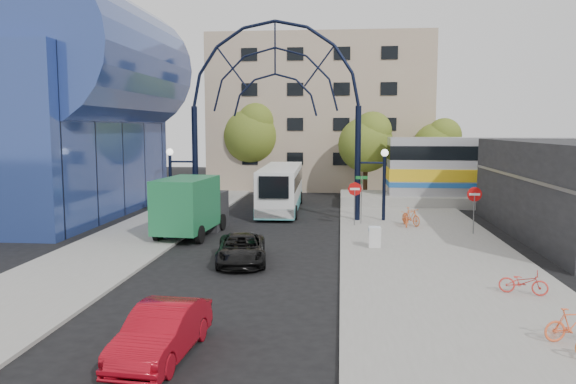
# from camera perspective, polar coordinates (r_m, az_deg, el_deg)

# --- Properties ---
(ground) EXTENTS (120.00, 120.00, 0.00)m
(ground) POSITION_cam_1_polar(r_m,az_deg,el_deg) (21.18, -5.73, -9.08)
(ground) COLOR black
(ground) RESTS_ON ground
(sidewalk_east) EXTENTS (8.00, 56.00, 0.12)m
(sidewalk_east) POSITION_cam_1_polar(r_m,az_deg,el_deg) (24.99, 14.59, -6.70)
(sidewalk_east) COLOR gray
(sidewalk_east) RESTS_ON ground
(plaza_west) EXTENTS (5.00, 50.00, 0.12)m
(plaza_west) POSITION_cam_1_polar(r_m,az_deg,el_deg) (28.60, -16.30, -5.08)
(plaza_west) COLOR gray
(plaza_west) RESTS_ON ground
(gateway_arch) EXTENTS (13.64, 0.44, 12.10)m
(gateway_arch) POSITION_cam_1_polar(r_m,az_deg,el_deg) (34.36, -1.32, 11.32)
(gateway_arch) COLOR black
(gateway_arch) RESTS_ON ground
(stop_sign) EXTENTS (0.80, 0.07, 2.50)m
(stop_sign) POSITION_cam_1_polar(r_m,az_deg,el_deg) (32.23, 6.80, -0.09)
(stop_sign) COLOR slate
(stop_sign) RESTS_ON sidewalk_east
(do_not_enter_sign) EXTENTS (0.76, 0.07, 2.48)m
(do_not_enter_sign) POSITION_cam_1_polar(r_m,az_deg,el_deg) (31.04, 18.41, -0.67)
(do_not_enter_sign) COLOR slate
(do_not_enter_sign) RESTS_ON sidewalk_east
(street_name_sign) EXTENTS (0.70, 0.70, 2.80)m
(street_name_sign) POSITION_cam_1_polar(r_m,az_deg,el_deg) (32.83, 7.48, 0.26)
(street_name_sign) COLOR slate
(street_name_sign) RESTS_ON sidewalk_east
(sandwich_board) EXTENTS (0.55, 0.61, 0.99)m
(sandwich_board) POSITION_cam_1_polar(r_m,az_deg,el_deg) (26.50, 8.81, -4.30)
(sandwich_board) COLOR white
(sandwich_board) RESTS_ON sidewalk_east
(transit_hall) EXTENTS (16.50, 18.00, 14.50)m
(transit_hall) POSITION_cam_1_polar(r_m,az_deg,el_deg) (39.98, -23.67, 7.44)
(transit_hall) COLOR #2D4289
(transit_hall) RESTS_ON ground
(commercial_block_east) EXTENTS (6.00, 16.00, 5.00)m
(commercial_block_east) POSITION_cam_1_polar(r_m,az_deg,el_deg) (32.48, 27.06, 0.18)
(commercial_block_east) COLOR black
(commercial_block_east) RESTS_ON ground
(apartment_block) EXTENTS (20.00, 12.10, 14.00)m
(apartment_block) POSITION_cam_1_polar(r_m,az_deg,el_deg) (55.03, 3.35, 7.90)
(apartment_block) COLOR tan
(apartment_block) RESTS_ON ground
(train_platform) EXTENTS (32.00, 5.00, 0.80)m
(train_platform) POSITION_cam_1_polar(r_m,az_deg,el_deg) (45.27, 26.06, -0.84)
(train_platform) COLOR gray
(train_platform) RESTS_ON ground
(train_car) EXTENTS (25.10, 3.05, 4.20)m
(train_car) POSITION_cam_1_polar(r_m,az_deg,el_deg) (45.05, 26.22, 2.32)
(train_car) COLOR #B7B7BC
(train_car) RESTS_ON train_platform
(tree_north_a) EXTENTS (4.48, 4.48, 7.00)m
(tree_north_a) POSITION_cam_1_polar(r_m,az_deg,el_deg) (46.00, 8.08, 5.13)
(tree_north_a) COLOR #382314
(tree_north_a) RESTS_ON ground
(tree_north_b) EXTENTS (5.12, 5.12, 8.00)m
(tree_north_b) POSITION_cam_1_polar(r_m,az_deg,el_deg) (50.55, -3.58, 6.05)
(tree_north_b) COLOR #382314
(tree_north_b) RESTS_ON ground
(tree_north_c) EXTENTS (4.16, 4.16, 6.50)m
(tree_north_c) POSITION_cam_1_polar(r_m,az_deg,el_deg) (48.64, 15.06, 4.65)
(tree_north_c) COLOR #382314
(tree_north_c) RESTS_ON ground
(city_bus) EXTENTS (2.85, 11.13, 3.03)m
(city_bus) POSITION_cam_1_polar(r_m,az_deg,el_deg) (38.80, -0.70, 0.47)
(city_bus) COLOR white
(city_bus) RESTS_ON ground
(green_truck) EXTENTS (2.81, 6.38, 3.14)m
(green_truck) POSITION_cam_1_polar(r_m,az_deg,el_deg) (30.06, -9.73, -1.44)
(green_truck) COLOR black
(green_truck) RESTS_ON ground
(black_suv) EXTENTS (2.62, 4.59, 1.21)m
(black_suv) POSITION_cam_1_polar(r_m,az_deg,el_deg) (23.87, -4.75, -5.79)
(black_suv) COLOR black
(black_suv) RESTS_ON ground
(red_sedan) EXTENTS (1.68, 4.08, 1.31)m
(red_sedan) POSITION_cam_1_polar(r_m,az_deg,el_deg) (14.68, -12.71, -13.68)
(red_sedan) COLOR maroon
(red_sedan) RESTS_ON ground
(bike_near_a) EXTENTS (0.59, 1.70, 0.90)m
(bike_near_a) POSITION_cam_1_polar(r_m,az_deg,el_deg) (32.65, 11.86, -2.63)
(bike_near_a) COLOR orange
(bike_near_a) RESTS_ON sidewalk_east
(bike_near_b) EXTENTS (1.24, 1.72, 1.02)m
(bike_near_b) POSITION_cam_1_polar(r_m,az_deg,el_deg) (32.93, 12.37, -2.45)
(bike_near_b) COLOR orange
(bike_near_b) RESTS_ON sidewalk_east
(bike_far_a) EXTENTS (1.65, 0.99, 0.82)m
(bike_far_a) POSITION_cam_1_polar(r_m,az_deg,el_deg) (20.66, 22.80, -8.45)
(bike_far_a) COLOR red
(bike_far_a) RESTS_ON sidewalk_east
(bike_far_b) EXTENTS (1.56, 0.68, 0.91)m
(bike_far_b) POSITION_cam_1_polar(r_m,az_deg,el_deg) (16.78, 26.91, -11.95)
(bike_far_b) COLOR #F65F31
(bike_far_b) RESTS_ON sidewalk_east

